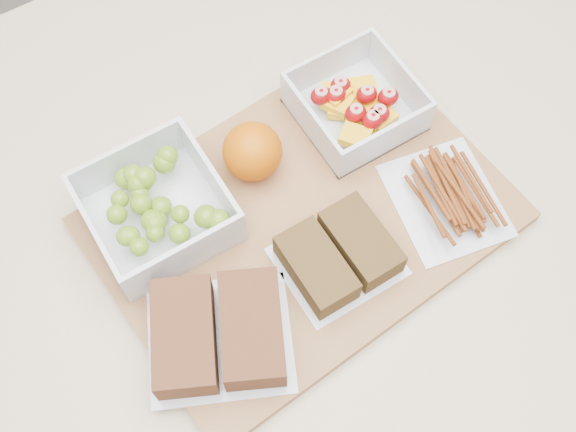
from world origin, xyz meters
name	(u,v)px	position (x,y,z in m)	size (l,w,h in m)	color
ground	(285,403)	(0.00, 0.00, 0.00)	(4.00, 4.00, 0.00)	gray
counter	(284,348)	(0.00, 0.00, 0.45)	(1.20, 0.90, 0.90)	beige
cutting_board	(302,219)	(0.03, 0.00, 0.91)	(0.42, 0.30, 0.02)	#9E6D41
grape_container	(157,208)	(-0.10, 0.08, 0.94)	(0.14, 0.14, 0.06)	silver
fruit_container	(355,105)	(0.15, 0.08, 0.94)	(0.12, 0.12, 0.05)	silver
orange	(252,151)	(0.01, 0.08, 0.95)	(0.06, 0.06, 0.06)	#D05D04
sandwich_bag_left	(218,333)	(-0.11, -0.07, 0.94)	(0.18, 0.17, 0.04)	silver
sandwich_bag_center	(339,255)	(0.03, -0.06, 0.93)	(0.12, 0.10, 0.04)	silver
pretzel_bag	(448,195)	(0.17, -0.06, 0.93)	(0.13, 0.15, 0.03)	silver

